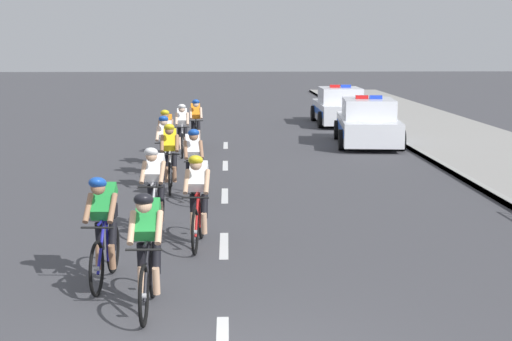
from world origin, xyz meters
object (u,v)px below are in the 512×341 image
at_px(cyclist_third, 198,199).
at_px(police_car_nearest, 368,124).
at_px(cyclist_second, 104,228).
at_px(cyclist_eighth, 166,137).
at_px(cyclist_seventh, 165,145).
at_px(police_car_second, 340,107).
at_px(cyclist_lead, 148,249).
at_px(cyclist_fifth, 193,163).
at_px(cyclist_tenth, 196,122).
at_px(cyclist_fourth, 155,188).
at_px(cyclist_sixth, 170,156).
at_px(cyclist_ninth, 182,129).

height_order(cyclist_third, police_car_nearest, police_car_nearest).
bearing_deg(cyclist_second, cyclist_eighth, 89.76).
distance_m(cyclist_third, cyclist_seventh, 6.47).
bearing_deg(police_car_second, cyclist_lead, -104.51).
relative_size(cyclist_third, cyclist_seventh, 1.00).
bearing_deg(cyclist_fifth, cyclist_tenth, 91.99).
xyz_separation_m(police_car_nearest, police_car_second, (0.00, 6.15, 0.00)).
relative_size(cyclist_third, cyclist_fourth, 1.00).
xyz_separation_m(cyclist_fifth, cyclist_seventh, (-0.80, 2.82, 0.00)).
height_order(cyclist_second, cyclist_third, same).
bearing_deg(cyclist_eighth, cyclist_tenth, 80.12).
bearing_deg(cyclist_seventh, police_car_second, 63.03).
relative_size(cyclist_second, cyclist_tenth, 1.00).
relative_size(cyclist_eighth, police_car_nearest, 0.38).
bearing_deg(police_car_second, cyclist_third, -105.28).
height_order(cyclist_fourth, cyclist_eighth, same).
bearing_deg(cyclist_sixth, cyclist_seventh, 97.93).
relative_size(cyclist_third, police_car_nearest, 0.38).
xyz_separation_m(cyclist_fourth, cyclist_ninth, (-0.07, 8.96, 0.00)).
relative_size(cyclist_eighth, cyclist_tenth, 1.00).
distance_m(cyclist_sixth, cyclist_tenth, 7.03).
distance_m(cyclist_third, cyclist_tenth, 11.61).
xyz_separation_m(cyclist_second, cyclist_ninth, (0.35, 11.69, 0.00)).
distance_m(cyclist_third, cyclist_fifth, 3.57).
relative_size(cyclist_second, cyclist_ninth, 1.00).
height_order(police_car_nearest, police_car_second, same).
bearing_deg(cyclist_tenth, police_car_second, 50.25).
bearing_deg(cyclist_ninth, cyclist_second, -91.72).
xyz_separation_m(cyclist_seventh, police_car_nearest, (6.01, 5.67, -0.11)).
relative_size(cyclist_lead, police_car_second, 0.39).
bearing_deg(police_car_nearest, cyclist_third, -112.42).
relative_size(cyclist_fourth, cyclist_ninth, 1.00).
height_order(cyclist_fifth, cyclist_seventh, same).
distance_m(cyclist_fifth, cyclist_tenth, 8.04).
distance_m(cyclist_seventh, cyclist_tenth, 5.24).
relative_size(cyclist_lead, cyclist_seventh, 1.00).
xyz_separation_m(cyclist_third, police_car_nearest, (4.97, 12.05, -0.11)).
bearing_deg(cyclist_eighth, cyclist_lead, -86.57).
xyz_separation_m(cyclist_tenth, police_car_second, (5.49, 6.60, -0.11)).
relative_size(cyclist_eighth, police_car_second, 0.39).
xyz_separation_m(cyclist_seventh, cyclist_ninth, (0.20, 3.46, 0.00)).
bearing_deg(police_car_nearest, cyclist_seventh, -136.68).
xyz_separation_m(cyclist_second, cyclist_fifth, (0.95, 5.41, 0.00)).
relative_size(cyclist_second, cyclist_fifth, 1.00).
height_order(cyclist_fourth, cyclist_tenth, same).
distance_m(cyclist_sixth, police_car_nearest, 9.44).
height_order(cyclist_eighth, police_car_second, police_car_second).
bearing_deg(cyclist_second, cyclist_sixth, 86.45).
bearing_deg(cyclist_fifth, cyclist_second, -99.94).
height_order(cyclist_seventh, cyclist_tenth, same).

